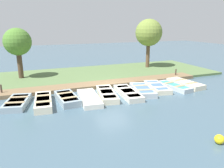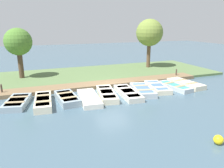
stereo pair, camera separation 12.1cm
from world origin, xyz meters
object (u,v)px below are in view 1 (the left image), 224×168
at_px(rowboat_4, 107,94).
at_px(buoy, 219,139).
at_px(rowboat_5, 128,93).
at_px(rowboat_8, 174,86).
at_px(rowboat_0, 17,102).
at_px(rowboat_6, 142,90).
at_px(rowboat_2, 67,98).
at_px(mooring_post_far, 176,73).
at_px(park_tree_far_left, 18,43).
at_px(rowboat_7, 157,87).
at_px(rowboat_3, 89,98).
at_px(rowboat_9, 185,84).
at_px(park_tree_left, 149,33).
at_px(mooring_post_near, 1,90).
at_px(rowboat_1, 43,102).

distance_m(rowboat_4, buoy, 7.71).
distance_m(rowboat_5, rowboat_8, 4.00).
distance_m(rowboat_0, rowboat_6, 8.33).
bearing_deg(rowboat_2, mooring_post_far, 100.35).
bearing_deg(buoy, park_tree_far_left, -152.32).
bearing_deg(rowboat_7, rowboat_4, -75.15).
xyz_separation_m(rowboat_0, rowboat_3, (0.76, 4.29, -0.02)).
distance_m(mooring_post_far, park_tree_far_left, 14.09).
xyz_separation_m(rowboat_6, rowboat_7, (-0.33, 1.45, -0.02)).
bearing_deg(rowboat_0, rowboat_2, 94.76).
bearing_deg(mooring_post_far, rowboat_2, -75.55).
xyz_separation_m(rowboat_6, rowboat_9, (-0.30, 4.04, -0.00)).
bearing_deg(buoy, park_tree_left, 160.20).
height_order(mooring_post_near, park_tree_far_left, park_tree_far_left).
xyz_separation_m(rowboat_6, mooring_post_near, (-2.79, -9.32, 0.23)).
relative_size(rowboat_2, rowboat_9, 0.87).
height_order(rowboat_1, rowboat_8, rowboat_1).
relative_size(rowboat_2, rowboat_4, 0.80).
distance_m(rowboat_3, mooring_post_far, 9.52).
height_order(rowboat_1, mooring_post_near, mooring_post_near).
bearing_deg(rowboat_8, rowboat_2, -99.15).
height_order(rowboat_4, rowboat_8, rowboat_4).
bearing_deg(rowboat_8, rowboat_7, -111.98).
relative_size(rowboat_6, rowboat_7, 1.00).
bearing_deg(rowboat_6, rowboat_7, 116.41).
relative_size(rowboat_8, mooring_post_far, 3.60).
bearing_deg(mooring_post_far, rowboat_0, -80.42).
height_order(rowboat_0, rowboat_3, rowboat_0).
distance_m(rowboat_1, rowboat_6, 6.84).
bearing_deg(park_tree_left, mooring_post_far, 2.66).
height_order(rowboat_7, mooring_post_near, mooring_post_near).
xyz_separation_m(rowboat_8, buoy, (7.31, -3.26, 0.03)).
bearing_deg(mooring_post_near, rowboat_4, 67.91).
distance_m(rowboat_5, park_tree_left, 10.40).
xyz_separation_m(rowboat_4, rowboat_6, (0.10, 2.70, 0.00)).
bearing_deg(park_tree_left, rowboat_3, -49.04).
xyz_separation_m(rowboat_6, buoy, (7.29, -0.52, -0.00)).
height_order(rowboat_6, rowboat_9, rowboat_6).
distance_m(rowboat_2, mooring_post_far, 10.72).
height_order(rowboat_6, rowboat_7, rowboat_6).
bearing_deg(rowboat_6, rowboat_8, 103.91).
height_order(rowboat_1, buoy, rowboat_1).
distance_m(rowboat_3, rowboat_8, 6.77).
xyz_separation_m(rowboat_5, rowboat_9, (-0.49, 5.29, 0.01)).
xyz_separation_m(rowboat_7, park_tree_left, (-7.10, 3.34, 3.68)).
xyz_separation_m(rowboat_6, park_tree_far_left, (-7.15, -8.09, 3.06)).
bearing_deg(park_tree_far_left, rowboat_7, 54.44).
xyz_separation_m(mooring_post_far, buoy, (10.08, -5.52, -0.23)).
height_order(rowboat_1, rowboat_6, rowboat_1).
bearing_deg(rowboat_5, rowboat_8, 98.23).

